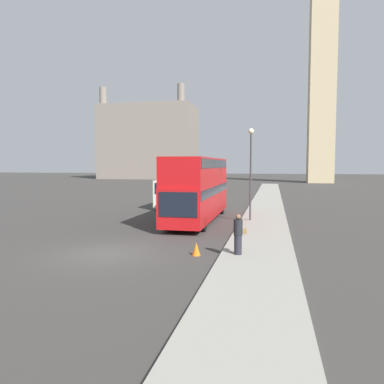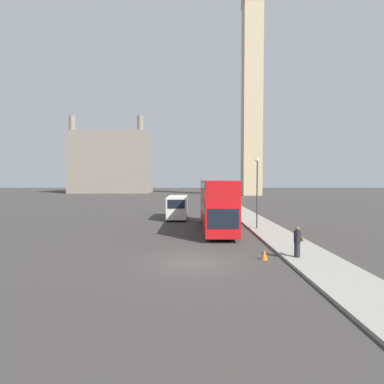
{
  "view_description": "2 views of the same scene",
  "coord_description": "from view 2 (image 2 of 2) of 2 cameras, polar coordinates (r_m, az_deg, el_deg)",
  "views": [
    {
      "loc": [
        7.1,
        -14.75,
        3.84
      ],
      "look_at": [
        1.62,
        10.52,
        1.96
      ],
      "focal_mm": 35.0,
      "sensor_mm": 36.0,
      "label": 1
    },
    {
      "loc": [
        -0.0,
        -15.61,
        4.35
      ],
      "look_at": [
        -0.09,
        18.37,
        2.98
      ],
      "focal_mm": 28.0,
      "sensor_mm": 36.0,
      "label": 2
    }
  ],
  "objects": [
    {
      "name": "sidewalk_strip",
      "position": [
        17.45,
        22.63,
        -12.06
      ],
      "size": [
        3.05,
        120.0,
        0.15
      ],
      "color": "gray",
      "rests_on": "ground_plane"
    },
    {
      "name": "building_block_distant",
      "position": [
        105.99,
        -14.77,
        5.37
      ],
      "size": [
        25.43,
        15.77,
        24.64
      ],
      "color": "slate",
      "rests_on": "ground_plane"
    },
    {
      "name": "ground_plane",
      "position": [
        16.2,
        0.15,
        -13.27
      ],
      "size": [
        300.0,
        300.0,
        0.0
      ],
      "primitive_type": "plane",
      "color": "#383533"
    },
    {
      "name": "street_lamp",
      "position": [
        26.48,
        12.46,
        1.73
      ],
      "size": [
        0.36,
        0.36,
        6.08
      ],
      "color": "#38383D",
      "rests_on": "sidewalk_strip"
    },
    {
      "name": "white_van",
      "position": [
        33.47,
        -2.65,
        -2.83
      ],
      "size": [
        2.14,
        5.69,
        2.52
      ],
      "color": "silver",
      "rests_on": "ground_plane"
    },
    {
      "name": "traffic_cone",
      "position": [
        17.15,
        13.78,
        -11.51
      ],
      "size": [
        0.36,
        0.36,
        0.55
      ],
      "color": "orange",
      "rests_on": "ground_plane"
    },
    {
      "name": "red_double_decker_bus",
      "position": [
        26.03,
        4.83,
        -2.0
      ],
      "size": [
        2.47,
        11.37,
        4.29
      ],
      "color": "#B71114",
      "rests_on": "ground_plane"
    },
    {
      "name": "parked_sedan",
      "position": [
        55.95,
        -2.63,
        -1.42
      ],
      "size": [
        1.72,
        4.56,
        1.55
      ],
      "color": "maroon",
      "rests_on": "ground_plane"
    },
    {
      "name": "clock_tower",
      "position": [
        93.39,
        11.54,
        23.51
      ],
      "size": [
        5.66,
        5.83,
        74.56
      ],
      "color": "tan",
      "rests_on": "ground_plane"
    },
    {
      "name": "pedestrian",
      "position": [
        17.45,
        19.58,
        -8.95
      ],
      "size": [
        0.53,
        0.37,
        1.67
      ],
      "color": "#23232D",
      "rests_on": "sidewalk_strip"
    }
  ]
}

